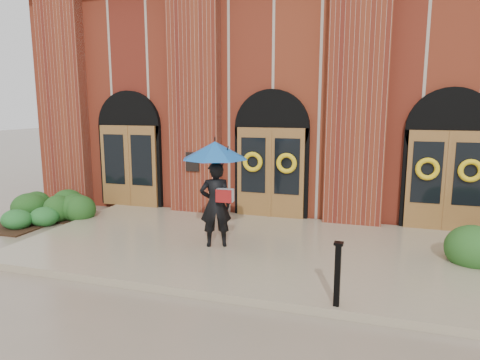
% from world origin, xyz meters
% --- Properties ---
extents(ground, '(90.00, 90.00, 0.00)m').
position_xyz_m(ground, '(0.00, 0.00, 0.00)').
color(ground, '#82715E').
rests_on(ground, ground).
extents(landing, '(10.00, 5.30, 0.15)m').
position_xyz_m(landing, '(0.00, 0.15, 0.07)').
color(landing, gray).
rests_on(landing, ground).
extents(church_building, '(16.20, 12.53, 7.00)m').
position_xyz_m(church_building, '(0.00, 8.78, 3.50)').
color(church_building, maroon).
rests_on(church_building, ground).
extents(man_with_umbrella, '(1.92, 1.92, 2.34)m').
position_xyz_m(man_with_umbrella, '(-0.54, -0.18, 1.79)').
color(man_with_umbrella, black).
rests_on(man_with_umbrella, landing).
extents(metal_post, '(0.15, 0.15, 1.04)m').
position_xyz_m(metal_post, '(2.29, -2.35, 0.69)').
color(metal_post, black).
rests_on(metal_post, landing).
extents(hedge_wall_left, '(2.82, 1.13, 0.72)m').
position_xyz_m(hedge_wall_left, '(-5.89, 1.34, 0.36)').
color(hedge_wall_left, '#1C4517').
rests_on(hedge_wall_left, ground).
extents(hedge_front_left, '(1.37, 1.18, 0.49)m').
position_xyz_m(hedge_front_left, '(-6.44, 0.00, 0.24)').
color(hedge_front_left, '#1E5822').
rests_on(hedge_front_left, ground).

